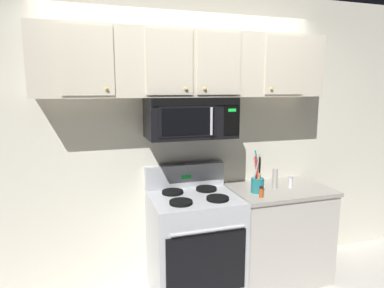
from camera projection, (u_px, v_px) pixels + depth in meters
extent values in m
cube|color=silver|center=(183.00, 139.00, 3.12)|extent=(5.20, 0.10, 2.70)
cube|color=#B7BABF|center=(194.00, 245.00, 2.92)|extent=(0.76, 0.64, 0.90)
cube|color=black|center=(207.00, 264.00, 2.62)|extent=(0.67, 0.01, 0.52)
cylinder|color=#B7BABF|center=(208.00, 230.00, 2.54)|extent=(0.61, 0.03, 0.03)
cube|color=#B7BABF|center=(185.00, 176.00, 3.10)|extent=(0.76, 0.07, 0.22)
cube|color=#19D83F|center=(186.00, 177.00, 3.06)|extent=(0.10, 0.00, 0.04)
cylinder|color=black|center=(181.00, 202.00, 2.67)|extent=(0.19, 0.19, 0.02)
cylinder|color=black|center=(218.00, 198.00, 2.76)|extent=(0.19, 0.19, 0.02)
cylinder|color=black|center=(173.00, 192.00, 2.93)|extent=(0.19, 0.19, 0.02)
cylinder|color=black|center=(206.00, 189.00, 3.03)|extent=(0.19, 0.19, 0.02)
cube|color=black|center=(190.00, 117.00, 2.85)|extent=(0.76, 0.39, 0.35)
cube|color=black|center=(197.00, 102.00, 2.64)|extent=(0.73, 0.01, 0.06)
cube|color=black|center=(188.00, 122.00, 2.65)|extent=(0.49, 0.01, 0.25)
cube|color=black|center=(188.00, 122.00, 2.65)|extent=(0.44, 0.01, 0.22)
cube|color=black|center=(232.00, 120.00, 2.76)|extent=(0.14, 0.01, 0.25)
cube|color=#19D83F|center=(232.00, 110.00, 2.74)|extent=(0.07, 0.00, 0.03)
cylinder|color=#B7BABF|center=(211.00, 121.00, 2.68)|extent=(0.02, 0.02, 0.23)
cube|color=beige|center=(189.00, 65.00, 2.81)|extent=(2.50, 0.33, 0.55)
cube|color=beige|center=(87.00, 61.00, 2.40)|extent=(0.38, 0.01, 0.51)
sphere|color=tan|center=(107.00, 89.00, 2.46)|extent=(0.03, 0.03, 0.03)
cube|color=beige|center=(170.00, 62.00, 2.58)|extent=(0.38, 0.01, 0.51)
sphere|color=tan|center=(186.00, 89.00, 2.64)|extent=(0.03, 0.03, 0.03)
cube|color=beige|center=(219.00, 64.00, 2.71)|extent=(0.38, 0.01, 0.51)
sphere|color=tan|center=(205.00, 89.00, 2.69)|extent=(0.03, 0.03, 0.03)
cube|color=beige|center=(285.00, 65.00, 2.89)|extent=(0.38, 0.01, 0.51)
sphere|color=tan|center=(272.00, 89.00, 2.87)|extent=(0.03, 0.03, 0.03)
cube|color=#BCB7AD|center=(277.00, 234.00, 3.18)|extent=(0.90, 0.62, 0.86)
cube|color=#9E998E|center=(279.00, 189.00, 3.11)|extent=(0.93, 0.65, 0.03)
cylinder|color=teal|center=(257.00, 185.00, 2.95)|extent=(0.12, 0.12, 0.13)
cylinder|color=#BCBCC1|center=(256.00, 170.00, 2.91)|extent=(0.05, 0.06, 0.28)
cylinder|color=silver|center=(257.00, 172.00, 2.92)|extent=(0.06, 0.06, 0.25)
cylinder|color=teal|center=(258.00, 168.00, 2.92)|extent=(0.07, 0.05, 0.32)
cylinder|color=black|center=(259.00, 171.00, 2.90)|extent=(0.04, 0.05, 0.27)
cylinder|color=tan|center=(259.00, 170.00, 2.91)|extent=(0.04, 0.06, 0.28)
cylinder|color=black|center=(256.00, 170.00, 2.94)|extent=(0.04, 0.08, 0.26)
cylinder|color=#A87A47|center=(260.00, 173.00, 2.90)|extent=(0.04, 0.06, 0.24)
cylinder|color=red|center=(257.00, 171.00, 2.91)|extent=(0.06, 0.02, 0.26)
cylinder|color=white|center=(290.00, 183.00, 3.09)|extent=(0.04, 0.04, 0.09)
cylinder|color=#B7BABF|center=(291.00, 177.00, 3.08)|extent=(0.04, 0.04, 0.02)
cylinder|color=#B7B2A8|center=(275.00, 179.00, 3.06)|extent=(0.05, 0.05, 0.19)
cylinder|color=#C64C19|center=(261.00, 193.00, 2.82)|extent=(0.04, 0.04, 0.08)
cylinder|color=black|center=(261.00, 187.00, 2.81)|extent=(0.04, 0.04, 0.02)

